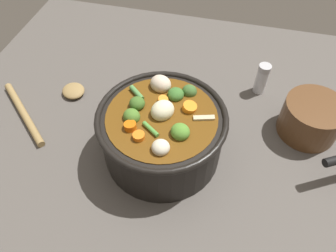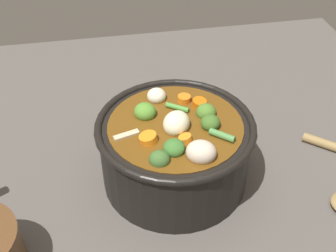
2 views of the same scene
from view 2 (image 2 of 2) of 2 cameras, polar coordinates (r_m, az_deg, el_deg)
ground_plane at (r=0.78m, az=0.88°, el=-6.68°), size 1.10×1.10×0.00m
cooking_pot at (r=0.74m, az=0.95°, el=-3.10°), size 0.26×0.26×0.15m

